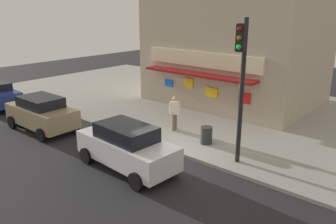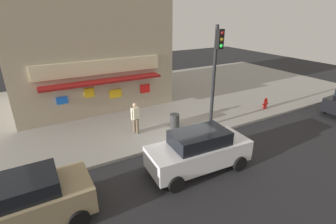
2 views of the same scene
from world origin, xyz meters
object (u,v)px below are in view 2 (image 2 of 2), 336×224
parked_car_tan (22,203)px  pedestrian (135,117)px  fire_hydrant (265,103)px  trash_can (175,121)px  parked_car_white (199,150)px  traffic_light (216,65)px

parked_car_tan → pedestrian: bearing=37.2°
pedestrian → fire_hydrant: bearing=-5.8°
trash_can → parked_car_white: (-1.05, -3.71, 0.37)m
fire_hydrant → parked_car_white: (-7.72, -3.21, 0.40)m
parked_car_tan → trash_can: bearing=25.9°
fire_hydrant → parked_car_tan: bearing=-167.6°
fire_hydrant → parked_car_white: size_ratio=0.17×
traffic_light → parked_car_white: bearing=-136.1°
traffic_light → pedestrian: traffic_light is taller
pedestrian → parked_car_white: size_ratio=0.39×
pedestrian → parked_car_white: (1.09, -4.10, -0.17)m
traffic_light → parked_car_tan: 10.10m
trash_can → parked_car_white: size_ratio=0.18×
parked_car_white → parked_car_tan: bearing=178.8°
traffic_light → parked_car_white: (-3.00, -2.89, -2.70)m
traffic_light → fire_hydrant: bearing=3.9°
fire_hydrant → parked_car_tan: parked_car_tan is taller
traffic_light → pedestrian: bearing=163.5°
traffic_light → parked_car_tan: traffic_light is taller
parked_car_white → parked_car_tan: parked_car_white is taller
traffic_light → parked_car_white: 4.97m
fire_hydrant → trash_can: size_ratio=0.97×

